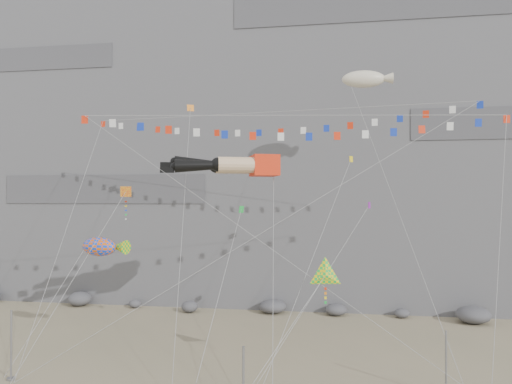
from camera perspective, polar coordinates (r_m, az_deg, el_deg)
ground at (r=33.20m, az=-2.04°, el=-20.18°), size 120.00×120.00×0.00m
cliff at (r=64.50m, az=3.66°, el=11.79°), size 80.00×28.00×50.00m
talus_boulders at (r=49.21m, az=1.94°, el=-12.98°), size 60.00×3.00×1.20m
anchor_pole_left at (r=35.05m, az=-26.19°, el=-15.43°), size 0.12×0.12×4.23m
anchor_pole_right at (r=31.08m, az=20.90°, el=-17.90°), size 0.12×0.12×3.72m
legs_kite at (r=35.04m, az=-2.70°, el=3.05°), size 9.37×13.47×18.00m
flag_banner_upper at (r=41.61m, az=1.56°, el=9.09°), size 31.58×15.92×26.39m
flag_banner_lower at (r=34.68m, az=4.49°, el=8.71°), size 28.64×8.20×20.79m
harlequin_kite at (r=37.91m, az=-14.71°, el=-0.05°), size 4.61×8.68×14.40m
fish_windsock at (r=37.62m, az=-17.51°, el=-5.99°), size 5.55×6.88×9.98m
delta_kite at (r=29.69m, az=7.90°, el=-9.45°), size 5.96×7.19×10.54m
blimp_windsock at (r=42.94m, az=12.20°, el=12.45°), size 7.15×14.68×25.42m
small_kite_a at (r=42.11m, az=-7.53°, el=9.13°), size 4.00×15.23×23.79m
small_kite_b at (r=35.88m, az=12.55°, el=-1.93°), size 7.71×10.42×16.11m
small_kite_c at (r=34.63m, az=-1.77°, el=-2.34°), size 1.38×10.88×14.52m
small_kite_d at (r=39.41m, az=10.62°, el=3.21°), size 6.01×16.48×21.90m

